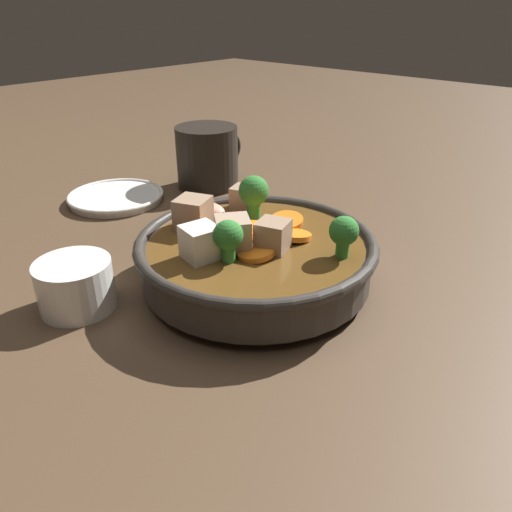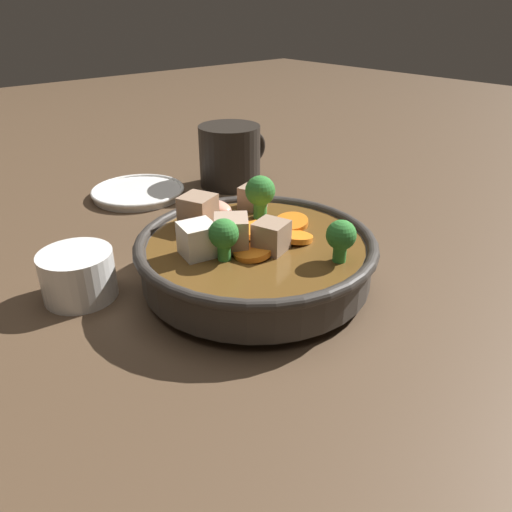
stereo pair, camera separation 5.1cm
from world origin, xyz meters
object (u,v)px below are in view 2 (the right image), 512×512
(stirfry_bowl, at_px, (255,253))
(dark_mug, at_px, (231,156))
(tea_cup, at_px, (78,275))
(side_saucer, at_px, (138,192))

(stirfry_bowl, xyz_separation_m, dark_mug, (0.18, 0.26, 0.01))
(tea_cup, bearing_deg, dark_mug, 26.49)
(stirfry_bowl, distance_m, side_saucer, 0.32)
(tea_cup, relative_size, dark_mug, 0.60)
(stirfry_bowl, bearing_deg, side_saucer, 83.05)
(stirfry_bowl, height_order, tea_cup, stirfry_bowl)
(stirfry_bowl, relative_size, tea_cup, 3.38)
(tea_cup, bearing_deg, side_saucer, 48.98)
(side_saucer, distance_m, tea_cup, 0.28)
(stirfry_bowl, height_order, side_saucer, stirfry_bowl)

